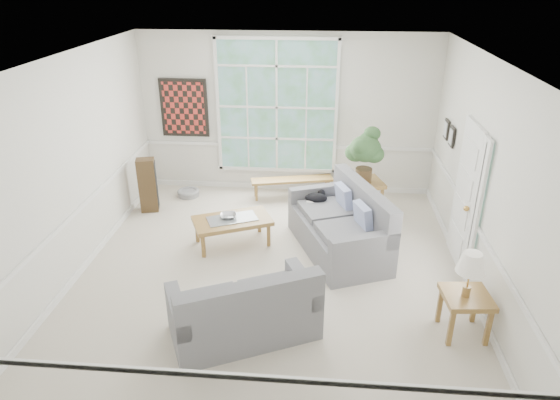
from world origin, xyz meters
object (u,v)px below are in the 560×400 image
Objects in this scene: coffee_table at (233,231)px; loveseat_right at (339,220)px; side_table at (464,314)px; loveseat_front at (243,301)px; end_table at (364,196)px.

loveseat_right is at bearing -26.25° from coffee_table.
loveseat_right is 2.33m from side_table.
loveseat_front is (-1.15, -2.04, -0.07)m from loveseat_right.
end_table is 3.38m from side_table.
loveseat_front is 3.07× the size of side_table.
side_table is at bearing -20.02° from loveseat_front.
loveseat_front is 3.83m from end_table.
loveseat_front is 2.61m from side_table.
loveseat_right is 3.25× the size of end_table.
end_table is at bearing 49.54° from loveseat_right.
coffee_table is 2.16× the size of side_table.
side_table is (2.60, 0.22, -0.18)m from loveseat_front.
side_table is (0.96, -3.24, -0.02)m from end_table.
loveseat_front reaches higher than end_table.
loveseat_right is 1.68m from coffee_table.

